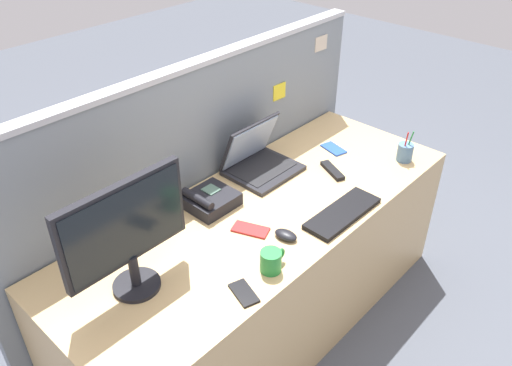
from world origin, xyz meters
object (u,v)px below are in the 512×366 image
at_px(laptop, 258,159).
at_px(pen_cup, 405,152).
at_px(desk_phone, 210,200).
at_px(cell_phone_red_case, 250,230).
at_px(cell_phone_black_slab, 244,293).
at_px(coffee_mug, 271,261).
at_px(desktop_monitor, 126,230).
at_px(tv_remote, 332,170).
at_px(cell_phone_blue_case, 334,149).
at_px(computer_mouse_right_hand, 286,235).
at_px(keyboard_main, 343,213).

xyz_separation_m(laptop, pen_cup, (0.57, -0.49, -0.01)).
bearing_deg(desk_phone, cell_phone_red_case, -90.63).
xyz_separation_m(cell_phone_black_slab, coffee_mug, (0.16, 0.01, 0.04)).
relative_size(desk_phone, pen_cup, 1.26).
distance_m(desktop_monitor, laptop, 0.94).
height_order(pen_cup, tv_remote, pen_cup).
height_order(desk_phone, cell_phone_black_slab, desk_phone).
xyz_separation_m(desk_phone, cell_phone_blue_case, (0.79, -0.11, -0.03)).
bearing_deg(computer_mouse_right_hand, desk_phone, 91.46).
bearing_deg(desktop_monitor, pen_cup, -10.75).
height_order(desktop_monitor, cell_phone_blue_case, desktop_monitor).
height_order(keyboard_main, computer_mouse_right_hand, computer_mouse_right_hand).
bearing_deg(cell_phone_black_slab, computer_mouse_right_hand, 32.65).
distance_m(laptop, tv_remote, 0.37).
height_order(desktop_monitor, pen_cup, desktop_monitor).
xyz_separation_m(computer_mouse_right_hand, cell_phone_red_case, (-0.06, 0.14, -0.01)).
xyz_separation_m(desktop_monitor, cell_phone_red_case, (0.52, -0.09, -0.25)).
bearing_deg(cell_phone_blue_case, computer_mouse_right_hand, -144.38).
height_order(cell_phone_blue_case, tv_remote, tv_remote).
bearing_deg(pen_cup, tv_remote, 149.60).
xyz_separation_m(pen_cup, cell_phone_blue_case, (-0.15, 0.33, -0.04)).
xyz_separation_m(keyboard_main, tv_remote, (0.25, 0.24, -0.00)).
xyz_separation_m(cell_phone_blue_case, cell_phone_black_slab, (-1.07, -0.37, 0.00)).
bearing_deg(pen_cup, cell_phone_red_case, 168.84).
bearing_deg(cell_phone_blue_case, keyboard_main, -126.01).
height_order(desk_phone, pen_cup, pen_cup).
height_order(tv_remote, coffee_mug, coffee_mug).
relative_size(computer_mouse_right_hand, coffee_mug, 0.83).
height_order(desk_phone, cell_phone_red_case, desk_phone).
relative_size(computer_mouse_right_hand, cell_phone_black_slab, 0.79).
distance_m(desk_phone, pen_cup, 1.04).
bearing_deg(cell_phone_red_case, desk_phone, 67.50).
bearing_deg(desktop_monitor, laptop, 13.27).
xyz_separation_m(desk_phone, keyboard_main, (0.35, -0.47, -0.02)).
xyz_separation_m(desktop_monitor, tv_remote, (1.12, -0.08, -0.25)).
height_order(keyboard_main, tv_remote, keyboard_main).
bearing_deg(pen_cup, cell_phone_blue_case, 115.37).
bearing_deg(keyboard_main, cell_phone_red_case, 148.45).
height_order(keyboard_main, cell_phone_blue_case, keyboard_main).
bearing_deg(pen_cup, laptop, 139.41).
height_order(keyboard_main, pen_cup, pen_cup).
distance_m(cell_phone_red_case, coffee_mug, 0.25).
height_order(desk_phone, tv_remote, desk_phone).
height_order(desktop_monitor, coffee_mug, desktop_monitor).
distance_m(keyboard_main, coffee_mug, 0.47).
relative_size(desktop_monitor, laptop, 1.47).
bearing_deg(tv_remote, cell_phone_blue_case, 58.89).
distance_m(cell_phone_red_case, cell_phone_black_slab, 0.36).
height_order(pen_cup, cell_phone_blue_case, pen_cup).
xyz_separation_m(computer_mouse_right_hand, tv_remote, (0.54, 0.15, -0.01)).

